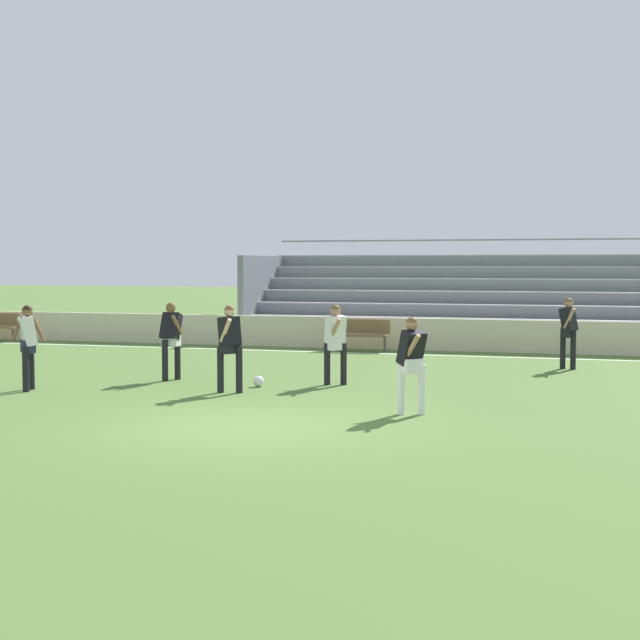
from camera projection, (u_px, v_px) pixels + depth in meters
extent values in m
plane|color=#4C6B30|center=(246.00, 426.00, 13.72)|extent=(160.00, 160.00, 0.00)
cube|color=white|center=(395.00, 354.00, 24.70)|extent=(44.00, 0.12, 0.01)
cube|color=beige|center=(404.00, 334.00, 25.95)|extent=(48.00, 0.16, 0.92)
cube|color=#B2B2B7|center=(511.00, 335.00, 26.48)|extent=(17.12, 0.36, 0.08)
cube|color=slate|center=(511.00, 342.00, 26.30)|extent=(17.12, 0.04, 0.39)
cube|color=#B2B2B7|center=(513.00, 320.00, 27.10)|extent=(17.12, 0.36, 0.08)
cube|color=slate|center=(513.00, 327.00, 26.92)|extent=(17.12, 0.04, 0.39)
cube|color=#B2B2B7|center=(515.00, 306.00, 27.72)|extent=(17.12, 0.36, 0.08)
cube|color=slate|center=(514.00, 313.00, 27.54)|extent=(17.12, 0.04, 0.39)
cube|color=#B2B2B7|center=(517.00, 293.00, 28.33)|extent=(17.12, 0.36, 0.08)
cube|color=slate|center=(516.00, 299.00, 28.15)|extent=(17.12, 0.04, 0.39)
cube|color=#B2B2B7|center=(518.00, 280.00, 28.95)|extent=(17.12, 0.36, 0.08)
cube|color=slate|center=(518.00, 286.00, 28.77)|extent=(17.12, 0.04, 0.39)
cube|color=#B2B2B7|center=(520.00, 268.00, 29.57)|extent=(17.12, 0.36, 0.08)
cube|color=slate|center=(519.00, 274.00, 29.39)|extent=(17.12, 0.04, 0.39)
cube|color=#B2B2B7|center=(521.00, 256.00, 30.19)|extent=(17.12, 0.36, 0.08)
cube|color=slate|center=(521.00, 262.00, 30.01)|extent=(17.12, 0.04, 0.39)
cube|color=slate|center=(264.00, 296.00, 30.70)|extent=(0.20, 4.39, 2.75)
cylinder|color=slate|center=(522.00, 240.00, 30.40)|extent=(17.12, 0.06, 0.06)
cube|color=brown|center=(358.00, 335.00, 25.51)|extent=(1.80, 0.40, 0.06)
cube|color=brown|center=(359.00, 326.00, 25.67)|extent=(1.80, 0.05, 0.40)
cylinder|color=#47474C|center=(331.00, 343.00, 25.74)|extent=(0.07, 0.07, 0.45)
cylinder|color=#47474C|center=(385.00, 344.00, 25.31)|extent=(0.07, 0.07, 0.45)
cylinder|color=#47474C|center=(13.00, 335.00, 28.68)|extent=(0.07, 0.07, 0.45)
cylinder|color=black|center=(220.00, 369.00, 17.27)|extent=(0.13, 0.13, 0.90)
cylinder|color=black|center=(239.00, 370.00, 17.23)|extent=(0.13, 0.13, 0.90)
cube|color=black|center=(230.00, 347.00, 17.22)|extent=(0.38, 0.42, 0.24)
cube|color=black|center=(230.00, 332.00, 17.20)|extent=(0.45, 0.48, 0.58)
cylinder|color=#D6A884|center=(233.00, 329.00, 17.41)|extent=(0.33, 0.26, 0.48)
cylinder|color=#D6A884|center=(226.00, 330.00, 16.99)|extent=(0.33, 0.26, 0.48)
sphere|color=#D6A884|center=(229.00, 312.00, 17.18)|extent=(0.21, 0.21, 0.21)
sphere|color=brown|center=(229.00, 310.00, 17.18)|extent=(0.20, 0.20, 0.20)
cylinder|color=black|center=(344.00, 364.00, 18.39)|extent=(0.13, 0.13, 0.86)
cylinder|color=black|center=(327.00, 364.00, 18.38)|extent=(0.13, 0.13, 0.86)
cube|color=white|center=(335.00, 344.00, 18.36)|extent=(0.41, 0.41, 0.24)
cube|color=white|center=(335.00, 329.00, 18.34)|extent=(0.47, 0.47, 0.58)
cylinder|color=#A87A5B|center=(335.00, 328.00, 18.13)|extent=(0.33, 0.33, 0.45)
cylinder|color=#A87A5B|center=(336.00, 327.00, 18.55)|extent=(0.33, 0.33, 0.45)
sphere|color=#A87A5B|center=(335.00, 311.00, 18.32)|extent=(0.21, 0.21, 0.21)
sphere|color=brown|center=(335.00, 310.00, 18.32)|extent=(0.20, 0.20, 0.20)
cylinder|color=black|center=(165.00, 360.00, 18.98)|extent=(0.13, 0.13, 0.87)
cylinder|color=black|center=(178.00, 359.00, 19.25)|extent=(0.13, 0.13, 0.87)
cube|color=white|center=(171.00, 340.00, 19.09)|extent=(0.37, 0.23, 0.24)
cube|color=black|center=(171.00, 326.00, 19.07)|extent=(0.40, 0.41, 0.60)
cylinder|color=brown|center=(165.00, 324.00, 19.22)|extent=(0.09, 0.40, 0.44)
cylinder|color=brown|center=(177.00, 325.00, 18.92)|extent=(0.09, 0.40, 0.44)
sphere|color=brown|center=(171.00, 308.00, 19.05)|extent=(0.21, 0.21, 0.21)
sphere|color=brown|center=(171.00, 307.00, 19.04)|extent=(0.20, 0.20, 0.20)
cylinder|color=white|center=(422.00, 390.00, 14.76)|extent=(0.13, 0.13, 0.82)
cylinder|color=white|center=(401.00, 390.00, 14.76)|extent=(0.13, 0.13, 0.82)
cube|color=white|center=(412.00, 366.00, 14.74)|extent=(0.41, 0.41, 0.24)
cube|color=black|center=(412.00, 348.00, 14.72)|extent=(0.53, 0.53, 0.60)
cylinder|color=#A87A5B|center=(412.00, 347.00, 14.51)|extent=(0.34, 0.33, 0.44)
cylinder|color=#A87A5B|center=(411.00, 344.00, 14.92)|extent=(0.34, 0.33, 0.44)
sphere|color=#A87A5B|center=(412.00, 324.00, 14.69)|extent=(0.21, 0.21, 0.21)
sphere|color=brown|center=(412.00, 323.00, 14.69)|extent=(0.20, 0.20, 0.20)
cylinder|color=black|center=(563.00, 350.00, 21.21)|extent=(0.13, 0.13, 0.89)
cylinder|color=black|center=(573.00, 350.00, 21.10)|extent=(0.13, 0.13, 0.89)
cube|color=black|center=(568.00, 332.00, 21.13)|extent=(0.36, 0.42, 0.24)
cube|color=black|center=(568.00, 320.00, 21.11)|extent=(0.47, 0.49, 0.59)
cylinder|color=#A87A5B|center=(568.00, 317.00, 21.30)|extent=(0.29, 0.20, 0.50)
cylinder|color=#A87A5B|center=(569.00, 318.00, 20.92)|extent=(0.29, 0.20, 0.50)
sphere|color=#A87A5B|center=(569.00, 303.00, 21.09)|extent=(0.21, 0.21, 0.21)
sphere|color=brown|center=(569.00, 302.00, 21.08)|extent=(0.20, 0.20, 0.20)
cylinder|color=black|center=(31.00, 367.00, 17.73)|extent=(0.13, 0.13, 0.89)
cylinder|color=black|center=(26.00, 369.00, 17.39)|extent=(0.13, 0.13, 0.89)
cube|color=#232847|center=(28.00, 346.00, 17.53)|extent=(0.41, 0.41, 0.24)
cube|color=white|center=(28.00, 331.00, 17.51)|extent=(0.49, 0.48, 0.59)
cylinder|color=brown|center=(38.00, 329.00, 17.50)|extent=(0.24, 0.25, 0.51)
cylinder|color=brown|center=(17.00, 329.00, 17.53)|extent=(0.24, 0.25, 0.51)
sphere|color=brown|center=(27.00, 311.00, 17.49)|extent=(0.21, 0.21, 0.21)
sphere|color=black|center=(27.00, 310.00, 17.49)|extent=(0.20, 0.20, 0.20)
sphere|color=white|center=(259.00, 381.00, 18.12)|extent=(0.22, 0.22, 0.22)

